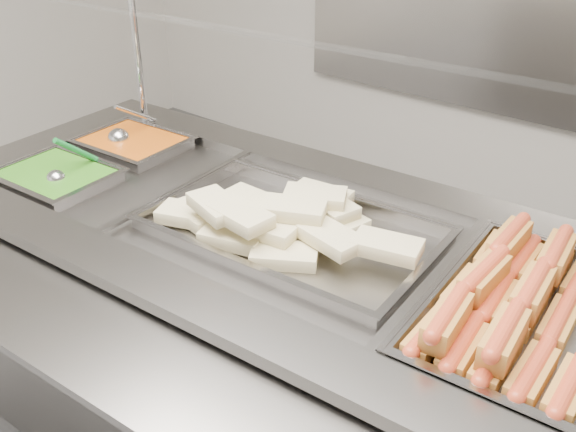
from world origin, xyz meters
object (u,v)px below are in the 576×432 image
Objects in this scene: pan_wraps at (291,235)px; steam_counter at (273,358)px; serving_spoon at (60,174)px; ladle at (120,137)px; sneeze_guard at (323,51)px; pan_hotdogs at (523,325)px.

steam_counter is at bearing -175.91° from pan_wraps.
ladle is at bearing 108.11° from serving_spoon.
sneeze_guard is 0.84m from pan_hotdogs.
pan_hotdogs reaches higher than steam_counter.
sneeze_guard is at bearing 164.82° from pan_hotdogs.
steam_counter is 9.90× the size of ladle.
sneeze_guard is (-0.02, 0.24, 0.88)m from steam_counter.
sneeze_guard reaches higher than ladle.
sneeze_guard is 0.87m from serving_spoon.
pan_wraps is (0.06, 0.00, 0.46)m from steam_counter.
pan_wraps is at bearing -5.85° from ladle.
sneeze_guard is at bearing 35.02° from serving_spoon.
ladle is (-0.73, -0.15, -0.39)m from sneeze_guard.
pan_hotdogs is 0.81× the size of pan_wraps.
pan_hotdogs is at bearing 10.99° from serving_spoon.
serving_spoon is at bearing -163.39° from pan_wraps.
pan_hotdogs is at bearing 4.09° from pan_wraps.
pan_hotdogs is 1.43m from ladle.
serving_spoon is at bearing -162.21° from steam_counter.
sneeze_guard is 8.53× the size of ladle.
steam_counter is 0.91m from sneeze_guard.
serving_spoon reaches higher than pan_hotdogs.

